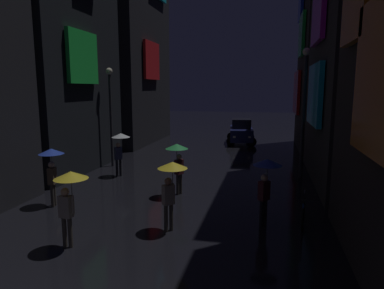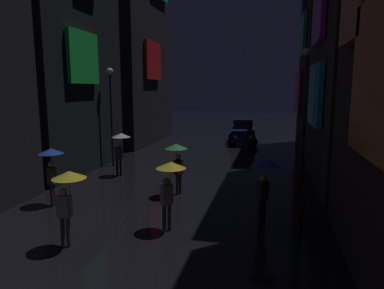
% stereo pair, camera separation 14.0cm
% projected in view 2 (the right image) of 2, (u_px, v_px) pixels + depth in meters
% --- Properties ---
extents(building_left_far, '(4.25, 8.91, 18.09)m').
position_uv_depth(building_left_far, '(130.00, 26.00, 26.56)').
color(building_left_far, black).
rests_on(building_left_far, ground).
extents(building_right_mid, '(4.25, 8.31, 13.97)m').
position_uv_depth(building_right_mid, '(370.00, 24.00, 14.58)').
color(building_right_mid, '#33302D').
rests_on(building_right_mid, ground).
extents(building_right_far, '(4.25, 7.59, 13.91)m').
position_uv_depth(building_right_far, '(335.00, 48.00, 22.90)').
color(building_right_far, '#2D2826').
rests_on(building_right_far, ground).
extents(pedestrian_midstreet_left_clear, '(0.90, 0.90, 2.12)m').
position_uv_depth(pedestrian_midstreet_left_clear, '(120.00, 142.00, 16.73)').
color(pedestrian_midstreet_left_clear, black).
rests_on(pedestrian_midstreet_left_clear, ground).
extents(pedestrian_foreground_left_blue, '(0.90, 0.90, 2.12)m').
position_uv_depth(pedestrian_foreground_left_blue, '(265.00, 174.00, 10.59)').
color(pedestrian_foreground_left_blue, black).
rests_on(pedestrian_foreground_left_blue, ground).
extents(pedestrian_near_crossing_yellow, '(0.90, 0.90, 2.12)m').
position_uv_depth(pedestrian_near_crossing_yellow, '(67.00, 188.00, 9.11)').
color(pedestrian_near_crossing_yellow, '#38332D').
rests_on(pedestrian_near_crossing_yellow, ground).
extents(pedestrian_foreground_right_green, '(0.90, 0.90, 2.12)m').
position_uv_depth(pedestrian_foreground_right_green, '(177.00, 155.00, 13.62)').
color(pedestrian_foreground_right_green, '#38332D').
rests_on(pedestrian_foreground_right_green, ground).
extents(pedestrian_midstreet_centre_blue, '(0.90, 0.90, 2.12)m').
position_uv_depth(pedestrian_midstreet_centre_blue, '(51.00, 161.00, 12.47)').
color(pedestrian_midstreet_centre_blue, '#38332D').
rests_on(pedestrian_midstreet_centre_blue, ground).
extents(pedestrian_far_right_yellow, '(0.90, 0.90, 2.12)m').
position_uv_depth(pedestrian_far_right_yellow, '(169.00, 177.00, 10.21)').
color(pedestrian_far_right_yellow, '#38332D').
rests_on(pedestrian_far_right_yellow, ground).
extents(bicycle_parked_at_storefront, '(0.29, 1.81, 0.96)m').
position_uv_depth(bicycle_parked_at_storefront, '(302.00, 213.00, 10.82)').
color(bicycle_parked_at_storefront, black).
rests_on(bicycle_parked_at_storefront, ground).
extents(car_distant, '(2.55, 4.29, 1.92)m').
position_uv_depth(car_distant, '(242.00, 131.00, 26.92)').
color(car_distant, navy).
rests_on(car_distant, ground).
extents(streetlamp_left_far, '(0.36, 0.36, 5.37)m').
position_uv_depth(streetlamp_left_far, '(111.00, 105.00, 18.60)').
color(streetlamp_left_far, '#2D2D33').
rests_on(streetlamp_left_far, ground).
extents(streetlamp_right_far, '(0.36, 0.36, 6.11)m').
position_uv_depth(streetlamp_right_far, '(304.00, 99.00, 15.90)').
color(streetlamp_right_far, '#2D2D33').
rests_on(streetlamp_right_far, ground).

